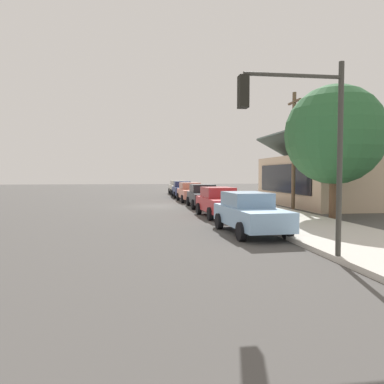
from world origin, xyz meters
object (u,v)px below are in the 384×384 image
at_px(car_ivory, 178,187).
at_px(car_charcoal, 203,196).
at_px(shade_tree, 335,135).
at_px(traffic_light_main, 301,128).
at_px(car_cherry, 219,202).
at_px(utility_pole_wooden, 294,149).
at_px(car_skyblue, 249,213).
at_px(car_navy, 182,189).
at_px(car_coral, 190,192).
at_px(fire_hydrant_red, 235,204).

relative_size(car_ivory, car_charcoal, 0.90).
bearing_deg(shade_tree, car_ivory, -167.46).
bearing_deg(car_ivory, traffic_light_main, -0.36).
relative_size(car_cherry, utility_pole_wooden, 0.61).
height_order(car_cherry, car_skyblue, same).
distance_m(car_cherry, shade_tree, 6.85).
distance_m(car_skyblue, shade_tree, 7.72).
bearing_deg(car_navy, car_coral, 1.30).
relative_size(car_coral, car_charcoal, 1.00).
xyz_separation_m(car_navy, fire_hydrant_red, (14.65, 1.56, -0.32)).
xyz_separation_m(shade_tree, traffic_light_main, (8.77, -5.78, -0.81)).
xyz_separation_m(car_skyblue, shade_tree, (-3.91, 5.66, 3.49)).
bearing_deg(fire_hydrant_red, shade_tree, 44.92).
distance_m(car_cherry, utility_pole_wooden, 6.96).
bearing_deg(car_coral, car_navy, 179.25).
xyz_separation_m(car_cherry, utility_pole_wooden, (-2.95, 5.49, 3.11)).
distance_m(car_ivory, traffic_light_main, 33.62).
xyz_separation_m(car_navy, utility_pole_wooden, (14.02, 5.56, 3.11)).
bearing_deg(car_navy, shade_tree, 17.84).
bearing_deg(fire_hydrant_red, car_navy, -173.94).
bearing_deg(traffic_light_main, car_skyblue, 178.55).
distance_m(car_cherry, fire_hydrant_red, 2.77).
xyz_separation_m(car_ivory, car_navy, (5.96, -0.17, 0.00)).
xyz_separation_m(car_cherry, shade_tree, (1.82, 5.61, 3.49)).
relative_size(car_navy, utility_pole_wooden, 0.65).
bearing_deg(traffic_light_main, car_coral, 179.66).
xyz_separation_m(car_charcoal, car_skyblue, (11.49, -0.15, -0.00)).
distance_m(car_ivory, car_charcoal, 17.17).
distance_m(car_skyblue, fire_hydrant_red, 8.20).
bearing_deg(car_coral, fire_hydrant_red, 8.73).
height_order(car_navy, traffic_light_main, traffic_light_main).
distance_m(car_coral, shade_tree, 14.62).
xyz_separation_m(car_cherry, traffic_light_main, (10.59, -0.17, 2.68)).
relative_size(car_ivory, fire_hydrant_red, 6.07).
distance_m(car_navy, car_skyblue, 22.70).
xyz_separation_m(car_charcoal, traffic_light_main, (16.35, -0.27, 2.68)).
height_order(car_coral, shade_tree, shade_tree).
bearing_deg(car_ivory, fire_hydrant_red, 3.95).
bearing_deg(car_navy, car_charcoal, 1.88).
bearing_deg(fire_hydrant_red, car_cherry, -32.69).
distance_m(car_charcoal, shade_tree, 10.00).
relative_size(car_ivory, car_cherry, 0.94).
height_order(car_navy, car_coral, same).
relative_size(car_ivory, car_navy, 0.88).
relative_size(car_navy, fire_hydrant_red, 6.91).
bearing_deg(shade_tree, car_navy, -163.18).
bearing_deg(utility_pole_wooden, traffic_light_main, -22.68).
bearing_deg(car_ivory, car_skyblue, -0.20).
height_order(car_navy, car_charcoal, same).
xyz_separation_m(car_skyblue, traffic_light_main, (4.86, -0.12, 2.68)).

